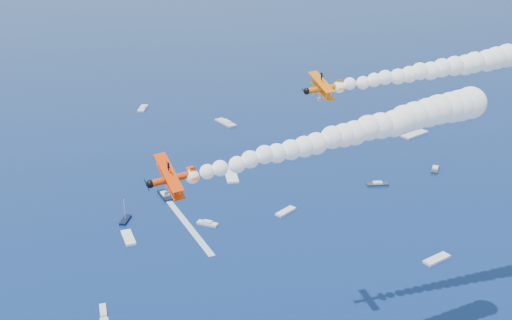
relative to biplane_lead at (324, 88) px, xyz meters
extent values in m
cube|color=silver|center=(-48.67, 14.22, -57.54)|extent=(2.24, 5.07, 0.70)
cube|color=silver|center=(-20.64, 54.55, -57.54)|extent=(6.69, 5.16, 0.70)
cube|color=black|center=(-33.35, 76.33, -57.54)|extent=(5.23, 9.06, 0.70)
cube|color=white|center=(-9.69, 89.72, -57.54)|extent=(4.38, 12.95, 0.70)
cube|color=white|center=(-43.00, 173.27, -57.54)|extent=(4.98, 10.24, 0.70)
cube|color=white|center=(4.55, 59.12, -57.54)|extent=(7.49, 6.96, 0.70)
cube|color=black|center=(-45.62, 60.50, -57.54)|extent=(3.62, 6.50, 0.70)
cube|color=#2C313B|center=(65.12, 84.63, -57.54)|extent=(5.79, 7.91, 0.70)
cube|color=white|center=(40.59, 25.21, -57.54)|extent=(8.92, 6.40, 0.70)
cube|color=white|center=(-44.21, 49.20, -57.54)|extent=(4.93, 9.52, 0.70)
cube|color=silver|center=(-6.09, 147.21, -57.54)|extent=(9.11, 12.82, 0.70)
cube|color=#2D323C|center=(39.94, 74.90, -57.54)|extent=(7.67, 2.76, 0.70)
cube|color=silver|center=(71.47, 121.34, -57.54)|extent=(13.71, 10.69, 0.70)
cube|color=white|center=(-26.33, 54.09, -57.86)|extent=(13.33, 36.84, 0.04)
camera|label=1|loc=(-29.83, -115.82, 34.33)|focal=44.18mm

